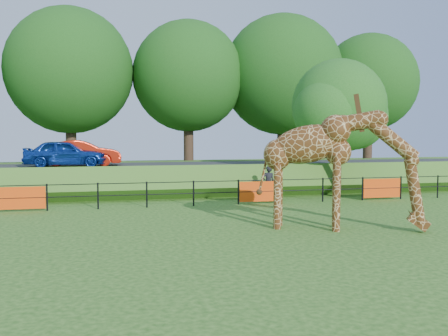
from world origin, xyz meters
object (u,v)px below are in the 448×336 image
Objects in this scene: car_blue at (65,153)px; car_red at (82,153)px; tree_east at (340,110)px; giraffe at (342,170)px; visitor at (268,183)px.

car_blue reaches higher than car_red.
tree_east is at bearing -103.63° from car_blue.
car_red is 0.60× the size of tree_east.
giraffe is at bearing -138.54° from car_blue.
giraffe is 15.10m from car_red.
giraffe is at bearing -115.50° from tree_east.
visitor is (-0.10, 7.31, -1.13)m from giraffe.
giraffe is 7.40m from visitor.
car_red is (0.77, 0.54, -0.02)m from car_blue.
visitor is at bearing -119.40° from car_red.
visitor is (9.41, -4.46, -1.30)m from car_blue.
car_red is 2.51× the size of visitor.
car_red is at bearing 160.67° from tree_east.
tree_east is at bearing 89.02° from giraffe.
tree_east is at bearing -108.66° from car_red.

